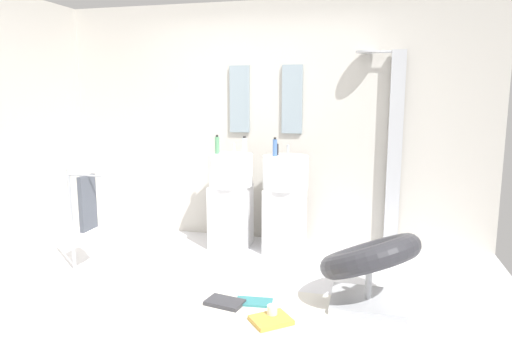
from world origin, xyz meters
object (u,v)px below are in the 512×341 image
coffee_mug (272,312)px  soap_bottle_clear (244,145)px  shower_column (393,147)px  towel_rack (85,205)px  magazine_ochre (271,320)px  lounge_chair (369,262)px  soap_bottle_green (217,145)px  pedestal_sink_right (285,201)px  magazine_teal (254,302)px  soap_bottle_blue (275,147)px  magazine_charcoal (225,302)px  pedestal_sink_left (231,198)px  soap_bottle_black (276,149)px

coffee_mug → soap_bottle_clear: bearing=111.9°
shower_column → towel_rack: bearing=-154.1°
coffee_mug → magazine_ochre: bearing=-86.5°
lounge_chair → soap_bottle_green: soap_bottle_green is taller
pedestal_sink_right → lounge_chair: size_ratio=1.01×
pedestal_sink_right → soap_bottle_green: soap_bottle_green is taller
pedestal_sink_right → soap_bottle_green: bearing=-179.8°
magazine_ochre → magazine_teal: size_ratio=0.95×
lounge_chair → soap_bottle_blue: size_ratio=5.71×
shower_column → lounge_chair: shower_column is taller
shower_column → magazine_charcoal: (-1.27, -1.68, -1.05)m
towel_rack → magazine_teal: bearing=-9.8°
towel_rack → coffee_mug: size_ratio=9.49×
soap_bottle_clear → soap_bottle_green: bearing=-157.8°
pedestal_sink_left → soap_bottle_black: soap_bottle_black is taller
shower_column → magazine_teal: bearing=-123.6°
magazine_teal → soap_bottle_green: 1.83m
pedestal_sink_right → soap_bottle_black: soap_bottle_black is taller
towel_rack → soap_bottle_black: size_ratio=7.02×
shower_column → magazine_teal: shower_column is taller
towel_rack → soap_bottle_clear: soap_bottle_clear is taller
magazine_ochre → coffee_mug: coffee_mug is taller
magazine_ochre → soap_bottle_clear: size_ratio=1.49×
shower_column → coffee_mug: (-0.87, -1.81, -1.02)m
soap_bottle_green → soap_bottle_clear: bearing=22.2°
magazine_ochre → soap_bottle_black: 1.93m
lounge_chair → soap_bottle_clear: soap_bottle_clear is taller
soap_bottle_blue → soap_bottle_green: bearing=175.5°
shower_column → magazine_ochre: 2.31m
magazine_charcoal → coffee_mug: coffee_mug is taller
pedestal_sink_right → towel_rack: bearing=-148.5°
towel_rack → soap_bottle_blue: (1.55, 0.96, 0.46)m
magazine_ochre → soap_bottle_black: soap_bottle_black is taller
pedestal_sink_right → magazine_charcoal: (-0.22, -1.37, -0.51)m
towel_rack → coffee_mug: (1.84, -0.50, -0.57)m
pedestal_sink_right → magazine_ochre: 1.65m
soap_bottle_green → soap_bottle_blue: 0.63m
coffee_mug → magazine_charcoal: bearing=161.8°
pedestal_sink_left → shower_column: size_ratio=0.54×
pedestal_sink_right → coffee_mug: (0.19, -1.51, -0.47)m
towel_rack → soap_bottle_clear: size_ratio=5.27×
lounge_chair → magazine_ochre: (-0.67, -0.46, -0.32)m
magazine_teal → coffee_mug: (0.19, -0.21, 0.04)m
coffee_mug → soap_bottle_clear: size_ratio=0.56×
lounge_chair → towel_rack: (-2.50, 0.10, 0.28)m
shower_column → magazine_charcoal: bearing=-127.2°
soap_bottle_black → soap_bottle_clear: bearing=169.2°
soap_bottle_green → soap_bottle_black: 0.62m
shower_column → soap_bottle_black: shower_column is taller
towel_rack → soap_bottle_blue: bearing=31.7°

